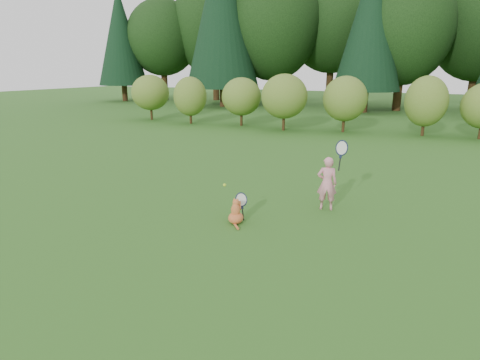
% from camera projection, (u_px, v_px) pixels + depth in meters
% --- Properties ---
extents(ground, '(100.00, 100.00, 0.00)m').
position_uv_depth(ground, '(214.00, 221.00, 8.20)').
color(ground, '#295818').
rests_on(ground, ground).
extents(shrub_row, '(28.00, 3.00, 2.80)m').
position_uv_depth(shrub_row, '(348.00, 104.00, 19.08)').
color(shrub_row, '#597223').
rests_on(shrub_row, ground).
extents(child, '(0.69, 0.44, 1.78)m').
position_uv_depth(child, '(327.00, 182.00, 8.74)').
color(child, pink).
rests_on(child, ground).
extents(cat, '(0.46, 0.80, 0.69)m').
position_uv_depth(cat, '(236.00, 210.00, 8.06)').
color(cat, '#CD5327').
rests_on(cat, ground).
extents(tennis_ball, '(0.06, 0.06, 0.06)m').
position_uv_depth(tennis_ball, '(225.00, 185.00, 7.90)').
color(tennis_ball, '#B3D218').
rests_on(tennis_ball, ground).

